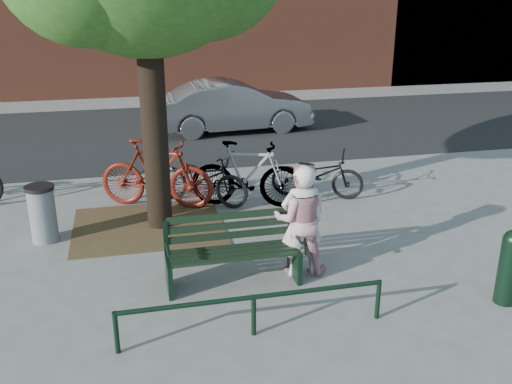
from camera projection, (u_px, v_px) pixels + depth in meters
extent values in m
plane|color=gray|center=(234.00, 284.00, 7.56)|extent=(90.00, 90.00, 0.00)
cube|color=brown|center=(148.00, 226.00, 9.35)|extent=(2.40, 2.00, 0.02)
cube|color=black|center=(173.00, 132.00, 15.33)|extent=(40.00, 7.00, 0.01)
cube|color=black|center=(169.00, 275.00, 7.30)|extent=(0.06, 0.52, 0.45)
cube|color=black|center=(166.00, 236.00, 7.36)|extent=(0.06, 0.06, 0.44)
cylinder|color=black|center=(168.00, 250.00, 7.07)|extent=(0.04, 0.36, 0.04)
cube|color=black|center=(295.00, 262.00, 7.66)|extent=(0.06, 0.52, 0.45)
cube|color=black|center=(290.00, 225.00, 7.72)|extent=(0.06, 0.06, 0.44)
cylinder|color=black|center=(298.00, 237.00, 7.43)|extent=(0.04, 0.36, 0.04)
cube|color=black|center=(233.00, 253.00, 7.40)|extent=(1.64, 0.46, 0.04)
cube|color=black|center=(229.00, 226.00, 7.51)|extent=(1.64, 0.03, 0.47)
cylinder|color=black|center=(116.00, 333.00, 6.05)|extent=(0.06, 0.06, 0.50)
cylinder|color=black|center=(254.00, 315.00, 6.37)|extent=(0.06, 0.06, 0.50)
cylinder|color=black|center=(378.00, 299.00, 6.69)|extent=(0.06, 0.06, 0.50)
cylinder|color=black|center=(254.00, 297.00, 6.29)|extent=(3.00, 0.06, 0.06)
cylinder|color=black|center=(154.00, 111.00, 8.75)|extent=(0.40, 0.40, 3.80)
imported|color=silver|center=(302.00, 221.00, 7.56)|extent=(0.58, 0.39, 1.56)
imported|color=#C68892|center=(300.00, 219.00, 7.63)|extent=(0.87, 0.76, 1.55)
cylinder|color=black|center=(508.00, 272.00, 6.98)|extent=(0.26, 0.26, 0.84)
cylinder|color=gray|center=(43.00, 215.00, 8.70)|extent=(0.40, 0.40, 0.84)
cylinder|color=black|center=(39.00, 188.00, 8.54)|extent=(0.44, 0.44, 0.06)
imported|color=#5A150C|center=(156.00, 174.00, 9.98)|extent=(2.11, 1.33, 1.23)
imported|color=black|center=(201.00, 178.00, 10.19)|extent=(1.86, 1.60, 0.96)
imported|color=gray|center=(247.00, 174.00, 10.02)|extent=(2.06, 1.16, 1.19)
imported|color=black|center=(317.00, 174.00, 10.50)|extent=(1.80, 1.23, 0.89)
imported|color=slate|center=(233.00, 106.00, 15.22)|extent=(4.21, 1.68, 1.36)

